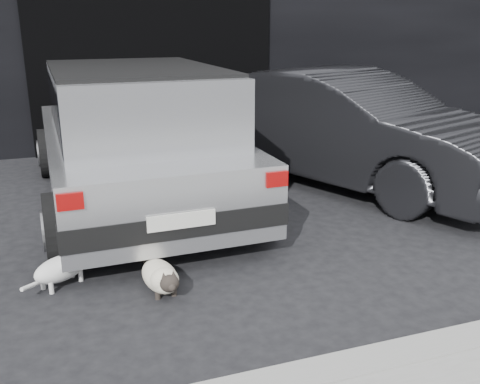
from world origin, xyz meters
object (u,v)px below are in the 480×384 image
object	(u,v)px
silver_hatchback	(135,131)
second_car	(346,128)
cat_siamese	(162,277)
cat_white	(64,266)

from	to	relation	value
silver_hatchback	second_car	bearing A→B (deg)	-1.79
cat_siamese	silver_hatchback	bearing A→B (deg)	-99.49
cat_siamese	cat_white	size ratio (longest dim) A/B	1.32
silver_hatchback	cat_siamese	size ratio (longest dim) A/B	5.59
second_car	cat_siamese	xyz separation A→B (m)	(-2.95, -2.25, -0.62)
silver_hatchback	second_car	world-z (taller)	silver_hatchback
silver_hatchback	cat_siamese	world-z (taller)	silver_hatchback
cat_siamese	cat_white	bearing A→B (deg)	-33.65
second_car	cat_white	bearing A→B (deg)	-177.68
cat_white	silver_hatchback	bearing A→B (deg)	122.07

